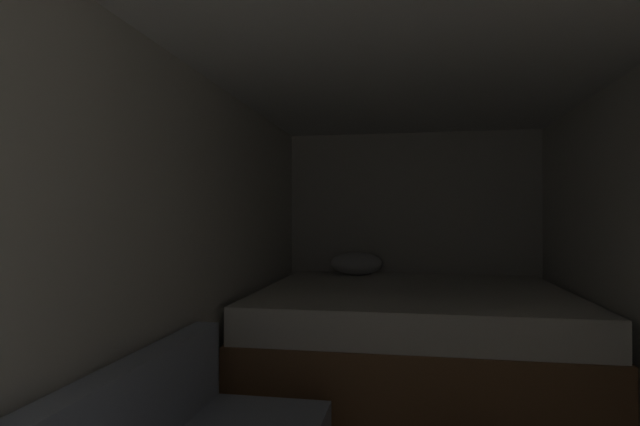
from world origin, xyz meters
name	(u,v)px	position (x,y,z in m)	size (l,w,h in m)	color
wall_back	(412,243)	(0.00, 4.43, 1.00)	(2.33, 0.05, 2.00)	silver
wall_left	(165,268)	(-1.14, 1.96, 1.00)	(0.05, 4.89, 2.00)	silver
ceiling_slab	(414,32)	(0.00, 1.96, 2.03)	(2.33, 4.89, 0.05)	white
bed	(412,340)	(0.00, 3.40, 0.37)	(2.11, 1.94, 0.93)	brown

